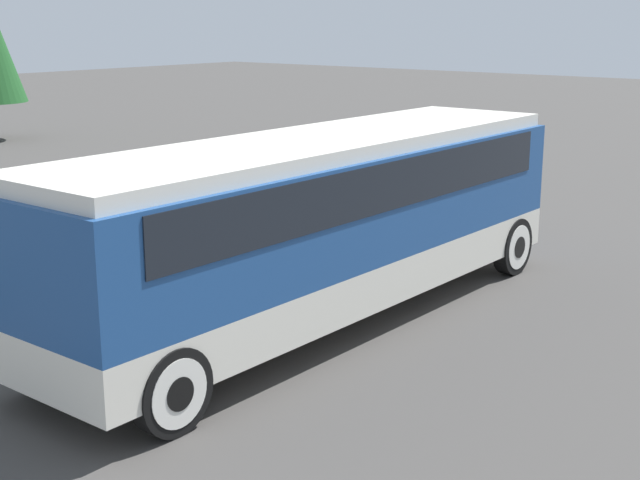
{
  "coord_description": "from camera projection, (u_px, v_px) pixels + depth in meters",
  "views": [
    {
      "loc": [
        -10.68,
        -8.56,
        4.8
      ],
      "look_at": [
        0.0,
        0.0,
        1.35
      ],
      "focal_mm": 50.0,
      "sensor_mm": 36.0,
      "label": 1
    }
  ],
  "objects": [
    {
      "name": "parked_car_mid",
      "position": [
        233.0,
        177.0,
        23.12
      ],
      "size": [
        4.03,
        1.86,
        1.48
      ],
      "color": "maroon",
      "rests_on": "ground_plane"
    },
    {
      "name": "parked_car_far",
      "position": [
        44.0,
        206.0,
        19.62
      ],
      "size": [
        4.48,
        1.81,
        1.46
      ],
      "color": "#BCBCC1",
      "rests_on": "ground_plane"
    },
    {
      "name": "tour_bus",
      "position": [
        324.0,
        210.0,
        14.07
      ],
      "size": [
        10.58,
        2.66,
        2.99
      ],
      "color": "silver",
      "rests_on": "ground_plane"
    },
    {
      "name": "ground_plane",
      "position": [
        320.0,
        320.0,
        14.44
      ],
      "size": [
        120.0,
        120.0,
        0.0
      ],
      "primitive_type": "plane",
      "color": "#423F3D"
    }
  ]
}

